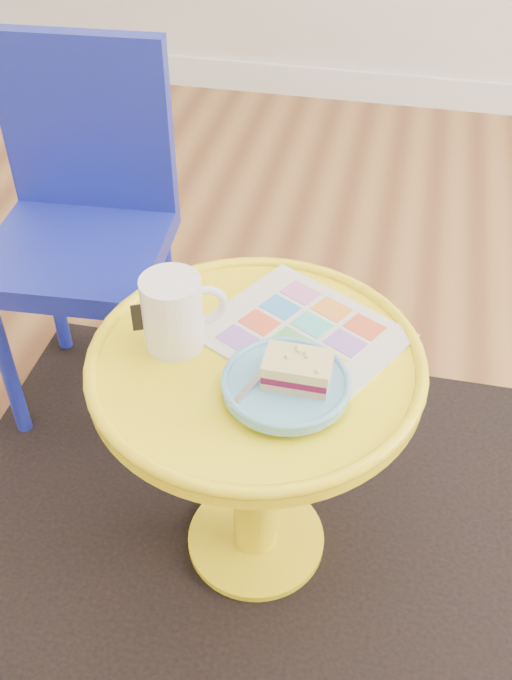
% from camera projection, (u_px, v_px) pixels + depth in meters
% --- Properties ---
extents(floor, '(4.00, 4.00, 0.00)m').
position_uv_depth(floor, '(479.00, 527.00, 1.55)').
color(floor, brown).
rests_on(floor, ground).
extents(room_walls, '(4.00, 4.00, 4.00)m').
position_uv_depth(room_walls, '(159.00, 199.00, 2.39)').
color(room_walls, silver).
rests_on(room_walls, ground).
extents(rug, '(1.30, 1.10, 0.01)m').
position_uv_depth(rug, '(256.00, 541.00, 1.52)').
color(rug, black).
rests_on(rug, ground).
extents(side_table, '(0.53, 0.53, 0.50)m').
position_uv_depth(side_table, '(256.00, 420.00, 1.28)').
color(side_table, yellow).
rests_on(side_table, ground).
extents(chair, '(0.38, 0.38, 0.81)m').
position_uv_depth(chair, '(83.00, 215.00, 1.57)').
color(chair, '#162095').
rests_on(chair, ground).
extents(newspaper, '(0.38, 0.36, 0.01)m').
position_uv_depth(newspaper, '(302.00, 334.00, 1.23)').
color(newspaper, silver).
rests_on(newspaper, side_table).
extents(mug, '(0.13, 0.09, 0.12)m').
position_uv_depth(mug, '(174.00, 311.00, 1.17)').
color(mug, white).
rests_on(mug, side_table).
extents(plate, '(0.19, 0.19, 0.02)m').
position_uv_depth(plate, '(286.00, 385.00, 1.12)').
color(plate, '#60A9CB').
rests_on(plate, newspaper).
extents(cake_slice, '(0.10, 0.07, 0.04)m').
position_uv_depth(cake_slice, '(297.00, 370.00, 1.10)').
color(cake_slice, '#D3BC8C').
rests_on(cake_slice, plate).
extents(fork, '(0.06, 0.14, 0.00)m').
position_uv_depth(fork, '(262.00, 374.00, 1.12)').
color(fork, silver).
rests_on(fork, plate).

